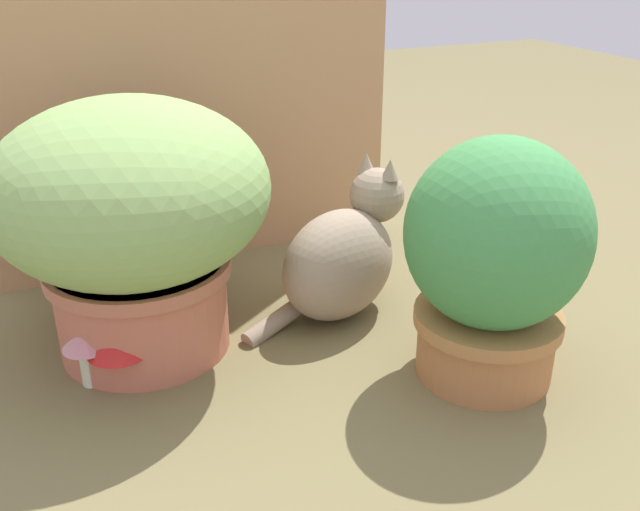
% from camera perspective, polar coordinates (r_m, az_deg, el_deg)
% --- Properties ---
extents(ground_plane, '(6.00, 6.00, 0.00)m').
position_cam_1_polar(ground_plane, '(1.31, -1.94, -8.22)').
color(ground_plane, olive).
extents(cardboard_backdrop, '(0.92, 0.03, 0.98)m').
position_cam_1_polar(cardboard_backdrop, '(1.59, -10.36, 16.30)').
color(cardboard_backdrop, tan).
rests_on(cardboard_backdrop, ground).
extents(grass_planter, '(0.48, 0.48, 0.46)m').
position_cam_1_polar(grass_planter, '(1.28, -14.67, 3.21)').
color(grass_planter, '#C26B52').
rests_on(grass_planter, ground).
extents(leafy_planter, '(0.30, 0.30, 0.42)m').
position_cam_1_polar(leafy_planter, '(1.21, 13.70, -0.15)').
color(leafy_planter, '#B17142').
rests_on(leafy_planter, ground).
extents(cat, '(0.39, 0.25, 0.32)m').
position_cam_1_polar(cat, '(1.41, 1.95, -0.08)').
color(cat, gray).
rests_on(cat, ground).
extents(mushroom_ornament_red, '(0.11, 0.11, 0.12)m').
position_cam_1_polar(mushroom_ornament_red, '(1.25, -15.73, -6.66)').
color(mushroom_ornament_red, '#EDE7CA').
rests_on(mushroom_ornament_red, ground).
extents(mushroom_ornament_pink, '(0.08, 0.08, 0.11)m').
position_cam_1_polar(mushroom_ornament_pink, '(1.27, -18.04, -6.73)').
color(mushroom_ornament_pink, silver).
rests_on(mushroom_ornament_pink, ground).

